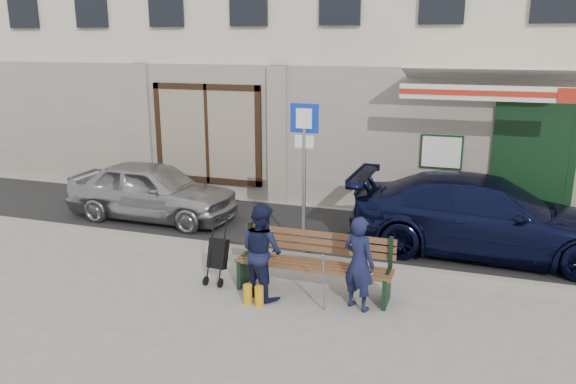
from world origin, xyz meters
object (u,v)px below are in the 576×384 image
at_px(car_silver, 152,190).
at_px(man, 359,263).
at_px(car_navy, 485,216).
at_px(bench, 310,264).
at_px(parking_sign, 304,155).
at_px(stroller, 218,255).
at_px(woman, 262,251).

distance_m(car_silver, man, 5.77).
xyz_separation_m(car_navy, man, (-1.70, -2.88, -0.01)).
bearing_deg(bench, car_navy, 46.14).
bearing_deg(parking_sign, stroller, -118.23).
xyz_separation_m(parking_sign, stroller, (-0.92, -1.62, -1.36)).
bearing_deg(parking_sign, car_silver, 167.14).
height_order(car_navy, bench, car_navy).
xyz_separation_m(parking_sign, man, (1.38, -1.82, -1.13)).
height_order(bench, woman, woman).
height_order(car_navy, parking_sign, parking_sign).
relative_size(man, woman, 0.96).
xyz_separation_m(car_silver, man, (5.06, -2.76, 0.06)).
bearing_deg(woman, car_silver, -9.25).
xyz_separation_m(car_silver, parking_sign, (3.69, -0.95, 1.19)).
xyz_separation_m(car_silver, car_navy, (6.76, 0.12, 0.07)).
xyz_separation_m(man, stroller, (-2.30, 0.20, -0.24)).
bearing_deg(stroller, car_navy, 39.23).
height_order(car_silver, bench, car_silver).
bearing_deg(car_silver, stroller, -132.19).
bearing_deg(woman, bench, -123.94).
xyz_separation_m(car_silver, stroller, (2.76, -2.56, -0.18)).
height_order(parking_sign, woman, parking_sign).
xyz_separation_m(car_navy, woman, (-3.15, -2.94, 0.02)).
relative_size(parking_sign, bench, 1.13).
bearing_deg(car_silver, parking_sign, -103.73).
xyz_separation_m(car_silver, woman, (3.61, -2.82, 0.09)).
bearing_deg(car_navy, stroller, 124.90).
bearing_deg(man, car_navy, -96.12).
distance_m(car_silver, bench, 4.94).
bearing_deg(parking_sign, car_navy, 20.65).
distance_m(car_silver, woman, 4.58).
bearing_deg(bench, car_silver, 149.83).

